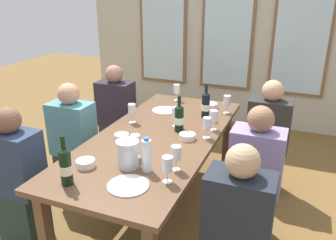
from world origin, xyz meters
TOP-DOWN VIEW (x-y plane):
  - ground_plane at (0.00, 0.00)m, footprint 12.00×12.00m
  - back_wall_with_windows at (0.00, 2.44)m, footprint 4.14×0.10m
  - dining_table at (0.00, 0.00)m, footprint 0.94×2.14m
  - white_plate_0 at (-0.17, 0.57)m, footprint 0.24×0.24m
  - white_plate_1 at (0.14, -0.77)m, footprint 0.26×0.26m
  - metal_pitcher at (0.03, -0.55)m, footprint 0.16×0.16m
  - wine_bottle_0 at (0.13, 0.15)m, footprint 0.08×0.08m
  - wine_bottle_1 at (0.25, 0.55)m, footprint 0.08×0.08m
  - wine_bottle_2 at (-0.22, -0.89)m, footprint 0.08×0.08m
  - tasting_bowl_0 at (0.25, 0.02)m, footprint 0.13×0.13m
  - tasting_bowl_1 at (-0.22, -0.19)m, footprint 0.11×0.11m
  - tasting_bowl_2 at (0.22, 0.81)m, footprint 0.14×0.14m
  - tasting_bowl_3 at (-0.24, -0.66)m, footprint 0.13×0.13m
  - water_bottle at (0.17, -0.56)m, footprint 0.06×0.06m
  - wine_glass_0 at (0.35, -0.64)m, footprint 0.07×0.07m
  - wine_glass_1 at (0.02, -0.42)m, footprint 0.07×0.07m
  - wine_glass_2 at (0.07, 0.24)m, footprint 0.07×0.07m
  - wine_glass_3 at (-0.32, 0.18)m, footprint 0.07×0.07m
  - wine_glass_4 at (0.39, 0.29)m, footprint 0.07×0.07m
  - wine_glass_5 at (0.40, 0.74)m, footprint 0.07×0.07m
  - wine_glass_6 at (-0.18, 0.93)m, footprint 0.07×0.07m
  - wine_glass_7 at (0.39, 0.10)m, footprint 0.07×0.07m
  - wine_glass_8 at (0.34, -0.48)m, footprint 0.07×0.07m
  - seated_person_0 at (-0.81, -0.73)m, footprint 0.38×0.24m
  - seated_person_1 at (0.81, -0.71)m, footprint 0.38×0.24m
  - seated_person_2 at (-0.81, -0.05)m, footprint 0.38×0.24m
  - seated_person_3 at (0.81, -0.04)m, footprint 0.38×0.24m
  - seated_person_4 at (-0.81, 0.72)m, footprint 0.38×0.24m
  - seated_person_5 at (0.81, 0.71)m, footprint 0.38×0.24m

SIDE VIEW (x-z plane):
  - ground_plane at x=0.00m, z-range 0.00..0.00m
  - seated_person_0 at x=-0.81m, z-range -0.03..1.08m
  - seated_person_1 at x=0.81m, z-range -0.03..1.08m
  - seated_person_2 at x=-0.81m, z-range -0.03..1.08m
  - seated_person_3 at x=0.81m, z-range -0.03..1.08m
  - seated_person_4 at x=-0.81m, z-range -0.03..1.08m
  - seated_person_5 at x=0.81m, z-range -0.03..1.08m
  - dining_table at x=0.00m, z-range 0.30..1.04m
  - white_plate_0 at x=-0.17m, z-range 0.74..0.75m
  - white_plate_1 at x=0.14m, z-range 0.74..0.75m
  - tasting_bowl_0 at x=0.25m, z-range 0.74..0.79m
  - tasting_bowl_1 at x=-0.22m, z-range 0.74..0.79m
  - tasting_bowl_3 at x=-0.24m, z-range 0.74..0.79m
  - tasting_bowl_2 at x=0.22m, z-range 0.74..0.79m
  - metal_pitcher at x=0.03m, z-range 0.74..0.93m
  - water_bottle at x=0.17m, z-range 0.73..0.97m
  - wine_bottle_0 at x=0.13m, z-range 0.70..1.01m
  - wine_glass_7 at x=0.39m, z-range 0.77..0.94m
  - wine_glass_1 at x=0.02m, z-range 0.77..0.94m
  - wine_glass_5 at x=0.40m, z-range 0.77..0.94m
  - wine_glass_0 at x=0.35m, z-range 0.77..0.94m
  - wine_glass_2 at x=0.07m, z-range 0.77..0.95m
  - wine_glass_3 at x=-0.32m, z-range 0.77..0.95m
  - wine_glass_4 at x=0.39m, z-range 0.77..0.95m
  - wine_glass_6 at x=-0.18m, z-range 0.77..0.95m
  - wine_glass_8 at x=0.34m, z-range 0.77..0.95m
  - wine_bottle_1 at x=0.25m, z-range 0.70..1.02m
  - wine_bottle_2 at x=-0.22m, z-range 0.70..1.03m
  - back_wall_with_windows at x=0.00m, z-range 0.00..2.90m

